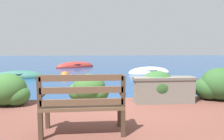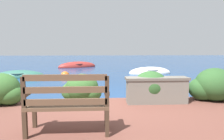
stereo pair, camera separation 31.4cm
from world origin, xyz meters
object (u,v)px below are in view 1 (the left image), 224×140
object	(u,v)px
mooring_buoy	(65,76)
park_bench	(83,103)
rowboat_nearest	(19,77)
rowboat_mid	(149,73)
rowboat_far	(75,67)

from	to	relation	value
mooring_buoy	park_bench	bearing A→B (deg)	-79.82
rowboat_nearest	mooring_buoy	world-z (taller)	rowboat_nearest
park_bench	rowboat_nearest	xyz separation A→B (m)	(-3.75, 7.71, -0.64)
rowboat_nearest	rowboat_mid	xyz separation A→B (m)	(7.22, 1.06, 0.01)
rowboat_far	mooring_buoy	size ratio (longest dim) A/B	6.49
park_bench	mooring_buoy	xyz separation A→B (m)	(-1.39, 7.72, -0.62)
mooring_buoy	rowboat_mid	bearing A→B (deg)	12.11
park_bench	rowboat_mid	xyz separation A→B (m)	(3.47, 8.77, -0.64)
rowboat_mid	rowboat_far	bearing A→B (deg)	-50.65
rowboat_nearest	park_bench	bearing A→B (deg)	-69.10
rowboat_mid	mooring_buoy	world-z (taller)	rowboat_mid
park_bench	rowboat_mid	distance (m)	9.45
park_bench	mooring_buoy	bearing A→B (deg)	100.85
rowboat_far	rowboat_nearest	bearing A→B (deg)	-139.49
park_bench	rowboat_nearest	distance (m)	8.59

